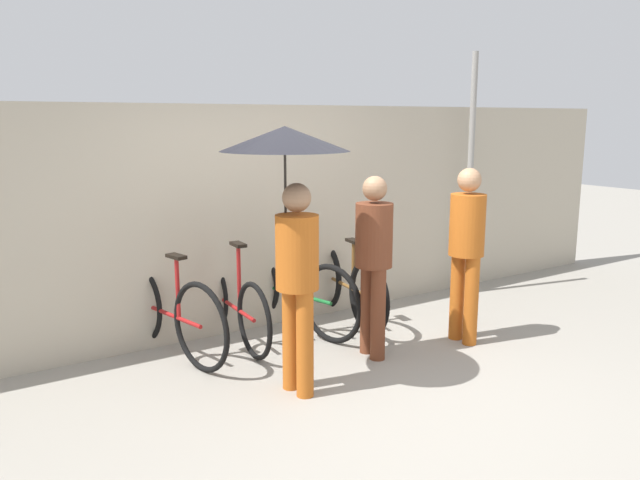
{
  "coord_description": "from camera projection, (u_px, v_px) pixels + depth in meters",
  "views": [
    {
      "loc": [
        -2.66,
        -3.47,
        2.06
      ],
      "look_at": [
        0.28,
        1.04,
        1.0
      ],
      "focal_mm": 35.0,
      "sensor_mm": 36.0,
      "label": 1
    }
  ],
  "objects": [
    {
      "name": "parked_bicycle_2",
      "position": [
        290.0,
        291.0,
        6.11
      ],
      "size": [
        0.58,
        1.79,
        1.09
      ],
      "rotation": [
        0.0,
        0.0,
        1.81
      ],
      "color": "black",
      "rests_on": "ground"
    },
    {
      "name": "parked_bicycle_3",
      "position": [
        345.0,
        284.0,
        6.4
      ],
      "size": [
        0.44,
        1.7,
        1.1
      ],
      "rotation": [
        0.0,
        0.0,
        1.43
      ],
      "color": "black",
      "rests_on": "ground"
    },
    {
      "name": "ground_plane",
      "position": [
        365.0,
        397.0,
        4.68
      ],
      "size": [
        30.0,
        30.0,
        0.0
      ],
      "primitive_type": "plane",
      "color": "gray"
    },
    {
      "name": "back_wall",
      "position": [
        247.0,
        219.0,
        6.04
      ],
      "size": [
        10.42,
        0.12,
        2.18
      ],
      "color": "#B2A893",
      "rests_on": "ground"
    },
    {
      "name": "parked_bicycle_1",
      "position": [
        232.0,
        304.0,
        5.78
      ],
      "size": [
        0.44,
        1.66,
        0.97
      ],
      "rotation": [
        0.0,
        0.0,
        1.51
      ],
      "color": "black",
      "rests_on": "ground"
    },
    {
      "name": "pedestrian_trailing",
      "position": [
        467.0,
        242.0,
        5.67
      ],
      "size": [
        0.32,
        0.32,
        1.62
      ],
      "rotation": [
        0.0,
        0.0,
        -0.0
      ],
      "color": "#B25619",
      "rests_on": "ground"
    },
    {
      "name": "parked_bicycle_0",
      "position": [
        168.0,
        312.0,
        5.43
      ],
      "size": [
        0.52,
        1.72,
        1.0
      ],
      "rotation": [
        0.0,
        0.0,
        1.78
      ],
      "color": "black",
      "rests_on": "ground"
    },
    {
      "name": "pedestrian_center",
      "position": [
        374.0,
        254.0,
        5.32
      ],
      "size": [
        0.32,
        0.32,
        1.58
      ],
      "rotation": [
        0.0,
        0.0,
        -0.14
      ],
      "color": "brown",
      "rests_on": "ground"
    },
    {
      "name": "awning_pole",
      "position": [
        470.0,
        176.0,
        7.19
      ],
      "size": [
        0.07,
        0.07,
        2.79
      ],
      "color": "gray",
      "rests_on": "ground"
    },
    {
      "name": "pedestrian_leading",
      "position": [
        289.0,
        188.0,
        4.53
      ],
      "size": [
        0.96,
        0.96,
        2.0
      ],
      "rotation": [
        0.0,
        0.0,
        0.09
      ],
      "color": "#B25619",
      "rests_on": "ground"
    }
  ]
}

